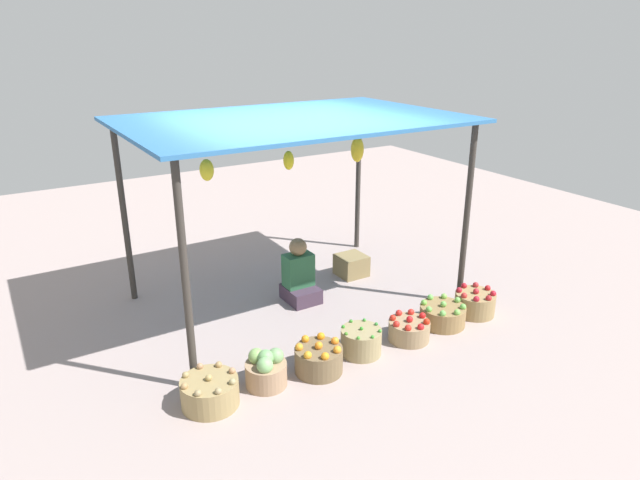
# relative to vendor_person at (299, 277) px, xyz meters

# --- Properties ---
(ground_plane) EXTENTS (14.00, 14.00, 0.00)m
(ground_plane) POSITION_rel_vendor_person_xyz_m (-0.04, 0.03, -0.30)
(ground_plane) COLOR gray
(market_stall_structure) EXTENTS (3.60, 2.43, 2.17)m
(market_stall_structure) POSITION_rel_vendor_person_xyz_m (-0.04, 0.03, 1.73)
(market_stall_structure) COLOR #38332D
(market_stall_structure) RESTS_ON ground
(vendor_person) EXTENTS (0.36, 0.44, 0.78)m
(vendor_person) POSITION_rel_vendor_person_xyz_m (0.00, 0.00, 0.00)
(vendor_person) COLOR #3E2E3E
(vendor_person) RESTS_ON ground
(basket_potatoes) EXTENTS (0.50, 0.50, 0.30)m
(basket_potatoes) POSITION_rel_vendor_person_xyz_m (-1.66, -1.35, -0.17)
(basket_potatoes) COLOR #978051
(basket_potatoes) RESTS_ON ground
(basket_cabbages) EXTENTS (0.38, 0.38, 0.36)m
(basket_cabbages) POSITION_rel_vendor_person_xyz_m (-1.12, -1.35, -0.14)
(basket_cabbages) COLOR #A07E5F
(basket_cabbages) RESTS_ON ground
(basket_oranges) EXTENTS (0.46, 0.46, 0.32)m
(basket_oranges) POSITION_rel_vendor_person_xyz_m (-0.60, -1.41, -0.16)
(basket_oranges) COLOR brown
(basket_oranges) RESTS_ON ground
(basket_green_chilies) EXTENTS (0.41, 0.41, 0.30)m
(basket_green_chilies) POSITION_rel_vendor_person_xyz_m (-0.07, -1.36, -0.16)
(basket_green_chilies) COLOR #98875C
(basket_green_chilies) RESTS_ON ground
(basket_red_tomatoes) EXTENTS (0.43, 0.43, 0.27)m
(basket_red_tomatoes) POSITION_rel_vendor_person_xyz_m (0.52, -1.41, -0.18)
(basket_red_tomatoes) COLOR #967C59
(basket_red_tomatoes) RESTS_ON ground
(basket_green_apples) EXTENTS (0.50, 0.50, 0.28)m
(basket_green_apples) POSITION_rel_vendor_person_xyz_m (1.05, -1.35, -0.18)
(basket_green_apples) COLOR olive
(basket_green_apples) RESTS_ON ground
(basket_red_apples) EXTENTS (0.46, 0.46, 0.31)m
(basket_red_apples) POSITION_rel_vendor_person_xyz_m (1.53, -1.36, -0.16)
(basket_red_apples) COLOR #957B4F
(basket_red_apples) RESTS_ON ground
(wooden_crate_near_vendor) EXTENTS (0.36, 0.36, 0.28)m
(wooden_crate_near_vendor) POSITION_rel_vendor_person_xyz_m (0.95, 0.28, -0.16)
(wooden_crate_near_vendor) COLOR olive
(wooden_crate_near_vendor) RESTS_ON ground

